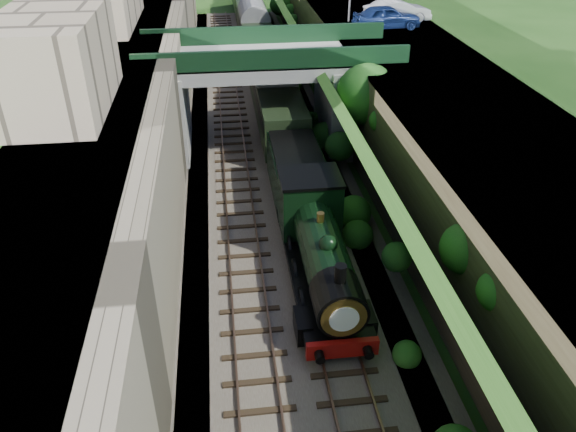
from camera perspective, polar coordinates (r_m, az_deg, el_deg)
The scene contains 16 objects.
trackbed at distance 34.67m, azimuth -1.98°, elevation 4.54°, with size 10.00×90.00×0.20m, color #473F38.
retaining_wall at distance 33.28m, azimuth -11.68°, elevation 9.13°, with size 1.00×90.00×7.00m, color #756B56.
street_plateau_left at distance 33.76m, azimuth -17.66°, elevation 8.60°, with size 6.00×90.00×7.00m, color #262628.
street_plateau_right at distance 35.44m, azimuth 13.62°, elevation 9.64°, with size 8.00×90.00×6.25m, color #262628.
embankment_slope at distance 36.03m, azimuth 5.68°, elevation 10.11°, with size 4.55×91.18×6.36m.
track_left at distance 34.51m, azimuth -5.31°, elevation 4.55°, with size 2.50×90.00×0.20m.
track_right at distance 34.72m, azimuth -0.01°, elevation 4.87°, with size 2.50×90.00×0.20m.
road_bridge at distance 36.88m, azimuth -1.21°, elevation 12.97°, with size 16.00×6.40×7.25m.
building_near at distance 26.59m, azimuth -22.54°, elevation 14.30°, with size 4.00×8.00×4.00m, color gray.
tree at distance 33.88m, azimuth 8.09°, elevation 11.96°, with size 3.60×3.80×6.60m.
car_blue at distance 42.71m, azimuth 10.00°, elevation 19.30°, with size 1.93×4.79×1.63m, color navy.
car_silver at distance 44.84m, azimuth 11.05°, elevation 19.77°, with size 1.70×4.89×1.61m, color silver.
locomotive at distance 24.35m, azimuth 3.27°, elevation -3.53°, with size 3.10×10.23×3.83m.
tender at distance 30.70m, azimuth 0.88°, elevation 3.94°, with size 2.70×6.00×3.05m.
coach_front at distance 42.03m, azimuth -1.53°, elevation 12.43°, with size 2.90×18.00×3.70m.
coach_middle at distance 60.04m, azimuth -3.45°, elevation 18.30°, with size 2.90×18.00×3.70m.
Camera 1 is at (-2.64, -10.74, 15.92)m, focal length 35.00 mm.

